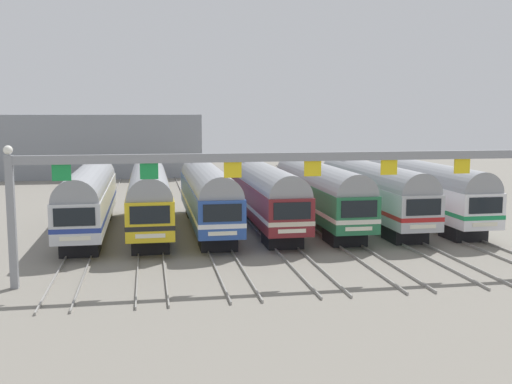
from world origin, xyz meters
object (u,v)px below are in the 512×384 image
(commuter_train_yellow, at_px, (149,195))
(catenary_gantry, at_px, (313,172))
(commuter_train_maroon, at_px, (264,192))
(commuter_train_stainless, at_px, (372,189))
(commuter_train_silver, at_px, (89,196))
(commuter_train_blue, at_px, (207,193))
(commuter_train_green, at_px, (319,191))
(commuter_train_white, at_px, (423,188))

(commuter_train_yellow, relative_size, catenary_gantry, 0.60)
(commuter_train_maroon, height_order, commuter_train_stainless, same)
(commuter_train_silver, bearing_deg, catenary_gantry, -47.11)
(commuter_train_stainless, relative_size, catenary_gantry, 0.60)
(commuter_train_blue, distance_m, commuter_train_green, 8.36)
(commuter_train_stainless, height_order, catenary_gantry, catenary_gantry)
(commuter_train_silver, xyz_separation_m, catenary_gantry, (12.54, -13.49, 2.76))
(catenary_gantry, bearing_deg, commuter_train_stainless, 58.24)
(catenary_gantry, bearing_deg, commuter_train_white, 47.11)
(catenary_gantry, bearing_deg, commuter_train_blue, 107.20)
(commuter_train_silver, relative_size, commuter_train_maroon, 1.00)
(commuter_train_maroon, bearing_deg, commuter_train_green, -0.06)
(commuter_train_yellow, bearing_deg, catenary_gantry, -58.23)
(commuter_train_silver, relative_size, commuter_train_yellow, 1.00)
(commuter_train_silver, bearing_deg, commuter_train_white, 0.00)
(commuter_train_white, bearing_deg, commuter_train_blue, 179.99)
(commuter_train_blue, distance_m, commuter_train_white, 16.72)
(commuter_train_green, relative_size, catenary_gantry, 0.60)
(commuter_train_blue, xyz_separation_m, commuter_train_maroon, (4.18, 0.00, 0.00))
(commuter_train_yellow, relative_size, commuter_train_blue, 1.00)
(commuter_train_stainless, bearing_deg, commuter_train_green, -179.94)
(commuter_train_yellow, bearing_deg, commuter_train_silver, 180.00)
(commuter_train_yellow, height_order, commuter_train_blue, commuter_train_blue)
(commuter_train_maroon, height_order, catenary_gantry, catenary_gantry)
(commuter_train_stainless, bearing_deg, commuter_train_silver, -179.99)
(commuter_train_yellow, distance_m, commuter_train_stainless, 16.72)
(commuter_train_yellow, relative_size, commuter_train_stainless, 1.00)
(commuter_train_yellow, height_order, commuter_train_maroon, commuter_train_maroon)
(commuter_train_green, bearing_deg, catenary_gantry, -107.21)
(commuter_train_maroon, relative_size, commuter_train_green, 1.00)
(commuter_train_yellow, bearing_deg, commuter_train_blue, 0.06)
(commuter_train_silver, distance_m, commuter_train_white, 25.07)
(commuter_train_stainless, bearing_deg, commuter_train_maroon, 180.00)
(commuter_train_maroon, relative_size, commuter_train_white, 1.00)
(commuter_train_silver, relative_size, commuter_train_stainless, 1.00)
(commuter_train_green, distance_m, commuter_train_white, 8.36)
(catenary_gantry, bearing_deg, commuter_train_yellow, 121.77)
(commuter_train_silver, relative_size, catenary_gantry, 0.60)
(commuter_train_silver, height_order, commuter_train_stainless, commuter_train_stainless)
(commuter_train_blue, relative_size, commuter_train_maroon, 1.00)
(commuter_train_green, relative_size, commuter_train_white, 1.00)
(commuter_train_blue, relative_size, catenary_gantry, 0.60)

